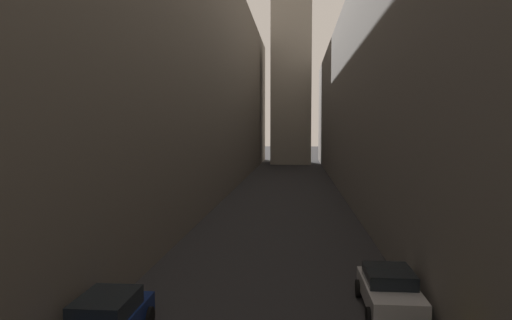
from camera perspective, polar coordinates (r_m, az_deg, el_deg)
ground_plane at (r=42.63m, az=3.38°, el=-4.85°), size 264.00×264.00×0.00m
building_block_left at (r=46.72m, az=-13.26°, el=9.94°), size 15.56×108.00×22.97m
building_block_right at (r=45.36m, az=17.94°, el=7.05°), size 11.46×108.00×18.25m
parked_car_left_third at (r=15.27m, az=-17.64°, el=-17.90°), size 1.89×4.22×1.50m
parked_car_right_far at (r=17.75m, az=15.77°, el=-14.79°), size 1.97×4.08×1.46m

